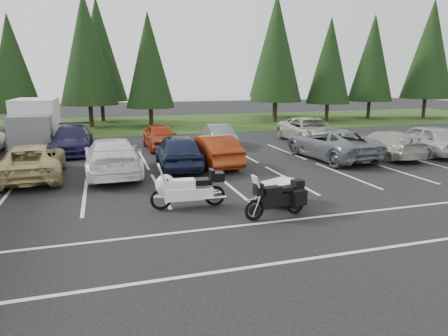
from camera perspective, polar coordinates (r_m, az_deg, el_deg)
ground at (r=14.85m, az=-0.17°, el=-3.43°), size 120.00×120.00×0.00m
grass_strip at (r=38.11m, az=-10.75°, el=6.24°), size 80.00×16.00×0.01m
lake_water at (r=69.26m, az=-10.37°, el=9.05°), size 70.00×50.00×0.02m
box_truck at (r=26.58m, az=-25.42°, el=5.68°), size 2.40×5.60×2.90m
stall_markings at (r=16.71m, az=-2.16°, el=-1.60°), size 32.00×16.00×0.01m
conifer_3 at (r=35.65m, az=-28.08°, el=13.07°), size 3.87×3.87×9.02m
conifer_4 at (r=36.65m, az=-19.07°, el=15.77°), size 4.80×4.80×11.17m
conifer_5 at (r=35.53m, az=-10.68°, el=14.89°), size 4.14×4.14×9.63m
conifer_6 at (r=39.31m, az=7.56°, el=16.34°), size 4.93×4.93×11.48m
conifer_7 at (r=41.57m, az=14.85°, el=14.59°), size 4.27×4.27×9.94m
conifer_8 at (r=45.33m, az=20.45°, el=14.49°), size 4.53×4.53×10.56m
conifer_9 at (r=48.26m, az=27.38°, el=14.81°), size 5.19×5.19×12.10m
conifer_back_b at (r=41.24m, az=-17.47°, el=15.79°), size 4.97×4.97×11.58m
conifer_back_c at (r=44.46m, az=7.43°, el=16.91°), size 5.50×5.50×12.81m
car_near_2 at (r=18.50m, az=-25.71°, el=0.86°), size 2.67×5.38×1.47m
car_near_3 at (r=18.01m, az=-15.67°, el=1.60°), size 2.39×5.62×1.62m
car_near_4 at (r=18.81m, az=-6.55°, el=2.49°), size 2.25×4.93×1.64m
car_near_5 at (r=19.20m, az=-1.74°, el=2.56°), size 1.97×4.67×1.50m
car_near_6 at (r=21.57m, az=15.03°, el=3.37°), size 3.06×5.91×1.59m
car_near_7 at (r=23.06m, az=21.95°, el=3.23°), size 2.04×4.88×1.41m
car_near_8 at (r=24.78m, az=26.90°, el=3.68°), size 2.13×4.95×1.67m
car_far_1 at (r=24.18m, az=-20.90°, el=3.85°), size 2.26×5.28×1.52m
car_far_2 at (r=24.15m, az=-9.10°, el=4.46°), size 1.90×4.40×1.48m
car_far_3 at (r=24.74m, az=-0.61°, el=4.64°), size 1.66×4.12×1.33m
car_far_4 at (r=26.74m, az=12.13°, el=5.28°), size 3.06×5.99×1.62m
touring_motorcycle at (r=12.90m, az=-5.15°, el=-2.52°), size 2.75×0.97×1.50m
cargo_trailer at (r=13.46m, az=8.11°, el=-3.47°), size 2.01×1.63×0.81m
adventure_motorcycle at (r=12.10m, az=7.40°, el=-3.83°), size 2.39×1.11×1.40m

